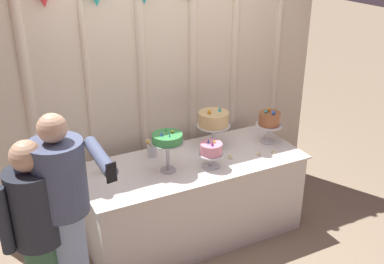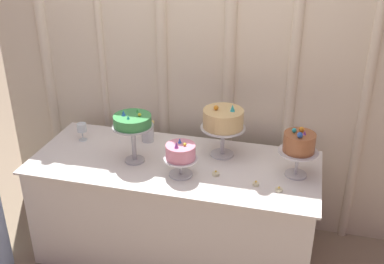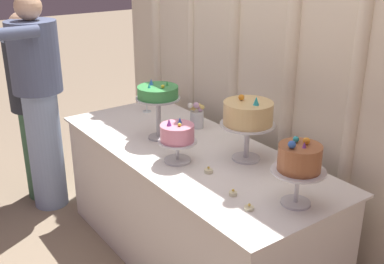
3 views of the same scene
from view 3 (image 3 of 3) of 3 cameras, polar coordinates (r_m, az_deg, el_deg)
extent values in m
plane|color=gray|center=(3.24, -1.67, -15.41)|extent=(24.00, 24.00, 0.00)
cube|color=beige|center=(3.08, 8.44, 9.02)|extent=(3.30, 0.04, 2.58)
cylinder|color=beige|center=(4.03, -4.28, 12.11)|extent=(0.09, 0.09, 2.58)
cylinder|color=beige|center=(3.62, -0.09, 11.11)|extent=(0.06, 0.06, 2.58)
cylinder|color=beige|center=(3.24, 5.10, 9.78)|extent=(0.08, 0.08, 2.58)
cylinder|color=beige|center=(2.88, 11.84, 7.93)|extent=(0.09, 0.09, 2.58)
cylinder|color=beige|center=(2.60, 19.26, 5.75)|extent=(0.08, 0.08, 2.58)
cube|color=white|center=(3.07, -0.18, -8.98)|extent=(1.95, 0.78, 0.77)
cube|color=white|center=(2.89, -0.19, -2.22)|extent=(2.00, 0.83, 0.01)
cylinder|color=#B2B2B7|center=(3.06, -4.00, -0.60)|extent=(0.14, 0.14, 0.01)
cylinder|color=#B2B2B7|center=(3.02, -4.06, 1.72)|extent=(0.03, 0.03, 0.25)
cylinder|color=#B2B2B7|center=(2.97, -4.13, 4.10)|extent=(0.28, 0.28, 0.01)
cylinder|color=#388E47|center=(2.96, -4.15, 4.84)|extent=(0.26, 0.26, 0.07)
sphere|color=yellow|center=(2.91, -3.55, 5.51)|extent=(0.02, 0.02, 0.02)
cone|color=green|center=(2.97, -3.00, 5.91)|extent=(0.02, 0.02, 0.03)
cone|color=blue|center=(2.99, -4.95, 6.05)|extent=(0.03, 0.03, 0.04)
cone|color=#2DB2B7|center=(2.92, -5.19, 5.60)|extent=(0.02, 0.02, 0.03)
cylinder|color=silver|center=(2.73, -1.76, -3.39)|extent=(0.16, 0.16, 0.01)
cylinder|color=silver|center=(2.71, -1.77, -2.27)|extent=(0.02, 0.02, 0.11)
cylinder|color=silver|center=(2.69, -1.78, -1.14)|extent=(0.22, 0.22, 0.01)
cylinder|color=pink|center=(2.67, -1.80, -0.09)|extent=(0.19, 0.19, 0.10)
sphere|color=yellow|center=(2.62, -1.52, 0.88)|extent=(0.02, 0.02, 0.02)
cone|color=blue|center=(2.67, -1.48, 1.42)|extent=(0.02, 0.02, 0.04)
cone|color=purple|center=(2.63, -2.78, 1.19)|extent=(0.03, 0.03, 0.04)
cylinder|color=silver|center=(2.77, 6.53, -3.13)|extent=(0.17, 0.17, 0.01)
cylinder|color=silver|center=(2.73, 6.63, -1.11)|extent=(0.03, 0.03, 0.20)
cylinder|color=silver|center=(2.69, 6.72, 0.94)|extent=(0.31, 0.31, 0.01)
cylinder|color=#DBB775|center=(2.67, 6.78, 2.31)|extent=(0.28, 0.28, 0.13)
cone|color=#2DB2B7|center=(2.60, 7.76, 3.75)|extent=(0.03, 0.03, 0.05)
sphere|color=orange|center=(2.67, 5.97, 4.18)|extent=(0.03, 0.03, 0.03)
cylinder|color=silver|center=(2.35, 12.38, -8.31)|extent=(0.14, 0.14, 0.01)
cylinder|color=silver|center=(2.31, 12.55, -6.46)|extent=(0.02, 0.02, 0.16)
cylinder|color=silver|center=(2.27, 12.72, -4.58)|extent=(0.26, 0.26, 0.01)
cylinder|color=#995633|center=(2.25, 12.86, -3.04)|extent=(0.20, 0.20, 0.12)
cone|color=purple|center=(2.20, 13.41, -1.51)|extent=(0.02, 0.02, 0.03)
sphere|color=orange|center=(2.23, 13.64, -1.06)|extent=(0.03, 0.03, 0.03)
sphere|color=#2DB2B7|center=(2.25, 12.44, -0.87)|extent=(0.03, 0.03, 0.03)
sphere|color=blue|center=(2.17, 11.97, -1.49)|extent=(0.04, 0.04, 0.04)
cylinder|color=silver|center=(3.56, -5.46, 2.50)|extent=(0.06, 0.06, 0.00)
cylinder|color=silver|center=(3.55, -5.48, 3.06)|extent=(0.01, 0.01, 0.07)
cylinder|color=silver|center=(3.53, -5.52, 4.08)|extent=(0.07, 0.07, 0.06)
cylinder|color=silver|center=(3.22, 0.61, 1.55)|extent=(0.09, 0.09, 0.11)
sphere|color=white|center=(3.15, -0.22, 3.22)|extent=(0.04, 0.04, 0.04)
sphere|color=#E5C666|center=(3.18, 1.24, 3.02)|extent=(0.03, 0.03, 0.03)
sphere|color=#CC9EC6|center=(3.17, 0.51, 3.26)|extent=(0.04, 0.04, 0.04)
sphere|color=#E5C666|center=(3.19, 0.18, 2.97)|extent=(0.04, 0.04, 0.04)
sphere|color=#CC9EC6|center=(3.19, 1.02, 2.80)|extent=(0.04, 0.04, 0.04)
sphere|color=#E5C666|center=(3.23, 0.85, 3.12)|extent=(0.04, 0.04, 0.04)
cylinder|color=beige|center=(2.59, 2.01, -4.72)|extent=(0.05, 0.05, 0.02)
sphere|color=#F9CC4C|center=(2.59, 2.01, -4.31)|extent=(0.01, 0.01, 0.01)
cylinder|color=beige|center=(2.38, 4.97, -7.42)|extent=(0.04, 0.04, 0.02)
sphere|color=#F9CC4C|center=(2.37, 4.98, -7.01)|extent=(0.01, 0.01, 0.01)
cylinder|color=beige|center=(2.27, 6.90, -9.10)|extent=(0.05, 0.05, 0.01)
sphere|color=#F9CC4C|center=(2.26, 6.92, -8.72)|extent=(0.01, 0.01, 0.01)
cylinder|color=#93ADD6|center=(3.84, -17.24, -2.06)|extent=(0.28, 0.28, 0.94)
cylinder|color=#4C5675|center=(3.62, -18.51, 8.59)|extent=(0.39, 0.39, 0.52)
sphere|color=tan|center=(3.57, -19.19, 14.12)|extent=(0.19, 0.19, 0.19)
cube|color=maroon|center=(3.58, -21.04, 8.53)|extent=(0.04, 0.01, 0.33)
cylinder|color=#4C5675|center=(3.84, -19.27, 9.04)|extent=(0.08, 0.08, 0.45)
cylinder|color=#4C5675|center=(3.31, -21.81, 10.89)|extent=(0.08, 0.45, 0.08)
cylinder|color=#3D6B4C|center=(4.04, -17.97, -2.42)|extent=(0.30, 0.30, 0.76)
cylinder|color=#282D38|center=(3.83, -19.08, 6.52)|extent=(0.42, 0.42, 0.54)
sphere|color=tan|center=(3.76, -19.78, 12.00)|extent=(0.21, 0.21, 0.21)
cylinder|color=#282D38|center=(4.00, -20.79, 6.79)|extent=(0.08, 0.08, 0.47)
cylinder|color=#282D38|center=(3.67, -17.19, 5.98)|extent=(0.08, 0.08, 0.47)
camera|label=1|loc=(4.22, -65.09, 20.61)|focal=42.98mm
camera|label=2|loc=(1.80, -82.59, 17.99)|focal=43.26mm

